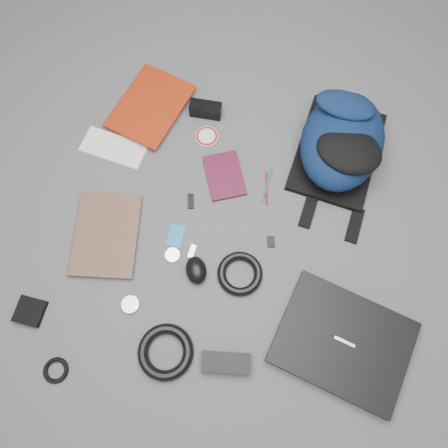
# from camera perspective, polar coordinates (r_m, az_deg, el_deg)

# --- Properties ---
(ground) EXTENTS (4.00, 4.00, 0.00)m
(ground) POSITION_cam_1_polar(r_m,az_deg,el_deg) (1.42, 0.00, -0.26)
(ground) COLOR #4F4F51
(ground) RESTS_ON ground
(backpack) EXTENTS (0.36, 0.46, 0.17)m
(backpack) POSITION_cam_1_polar(r_m,az_deg,el_deg) (1.50, 15.20, 10.48)
(backpack) COLOR black
(backpack) RESTS_ON ground
(laptop) EXTENTS (0.44, 0.39, 0.04)m
(laptop) POSITION_cam_1_polar(r_m,az_deg,el_deg) (1.37, 15.28, -14.66)
(laptop) COLOR black
(laptop) RESTS_ON ground
(textbook_red) EXTENTS (0.30, 0.35, 0.03)m
(textbook_red) POSITION_cam_1_polar(r_m,az_deg,el_deg) (1.67, -12.90, 16.17)
(textbook_red) COLOR maroon
(textbook_red) RESTS_ON ground
(comic_book) EXTENTS (0.23, 0.30, 0.02)m
(comic_book) POSITION_cam_1_polar(r_m,az_deg,el_deg) (1.48, -18.90, -1.18)
(comic_book) COLOR #AF650C
(comic_book) RESTS_ON ground
(envelope) EXTENTS (0.24, 0.14, 0.00)m
(envelope) POSITION_cam_1_polar(r_m,az_deg,el_deg) (1.58, -14.22, 9.65)
(envelope) COLOR silver
(envelope) RESTS_ON ground
(dvd_case) EXTENTS (0.17, 0.20, 0.01)m
(dvd_case) POSITION_cam_1_polar(r_m,az_deg,el_deg) (1.48, 0.06, 6.34)
(dvd_case) COLOR #3B0B1E
(dvd_case) RESTS_ON ground
(compact_camera) EXTENTS (0.11, 0.04, 0.06)m
(compact_camera) POSITION_cam_1_polar(r_m,az_deg,el_deg) (1.58, -2.42, 14.72)
(compact_camera) COLOR black
(compact_camera) RESTS_ON ground
(sticker_disc) EXTENTS (0.08, 0.08, 0.00)m
(sticker_disc) POSITION_cam_1_polar(r_m,az_deg,el_deg) (1.55, -2.27, 11.38)
(sticker_disc) COLOR silver
(sticker_disc) RESTS_ON ground
(pen_teal) EXTENTS (0.02, 0.13, 0.01)m
(pen_teal) POSITION_cam_1_polar(r_m,az_deg,el_deg) (1.47, 5.64, 5.11)
(pen_teal) COLOR #0E6983
(pen_teal) RESTS_ON ground
(pen_red) EXTENTS (0.02, 0.12, 0.01)m
(pen_red) POSITION_cam_1_polar(r_m,az_deg,el_deg) (1.47, 5.58, 4.67)
(pen_red) COLOR #A80F0C
(pen_red) RESTS_ON ground
(id_badge) EXTENTS (0.06, 0.08, 0.00)m
(id_badge) POSITION_cam_1_polar(r_m,az_deg,el_deg) (1.41, -6.32, -1.52)
(id_badge) COLOR #186AB7
(id_badge) RESTS_ON ground
(usb_black) EXTENTS (0.03, 0.05, 0.01)m
(usb_black) POSITION_cam_1_polar(r_m,az_deg,el_deg) (1.45, -4.36, 3.00)
(usb_black) COLOR black
(usb_black) RESTS_ON ground
(usb_silver) EXTENTS (0.02, 0.05, 0.01)m
(usb_silver) POSITION_cam_1_polar(r_m,az_deg,el_deg) (1.39, -4.18, -3.58)
(usb_silver) COLOR #BDBDBF
(usb_silver) RESTS_ON ground
(key_fob) EXTENTS (0.03, 0.04, 0.01)m
(key_fob) POSITION_cam_1_polar(r_m,az_deg,el_deg) (1.40, 6.16, -2.32)
(key_fob) COLOR black
(key_fob) RESTS_ON ground
(mouse) EXTENTS (0.09, 0.11, 0.05)m
(mouse) POSITION_cam_1_polar(r_m,az_deg,el_deg) (1.36, -3.66, -6.04)
(mouse) COLOR black
(mouse) RESTS_ON ground
(headphone_left) EXTENTS (0.06, 0.06, 0.01)m
(headphone_left) POSITION_cam_1_polar(r_m,az_deg,el_deg) (1.39, -6.75, -4.06)
(headphone_left) COLOR silver
(headphone_left) RESTS_ON ground
(headphone_right) EXTENTS (0.06, 0.06, 0.01)m
(headphone_right) POSITION_cam_1_polar(r_m,az_deg,el_deg) (1.38, -12.13, -10.24)
(headphone_right) COLOR silver
(headphone_right) RESTS_ON ground
(cable_coil) EXTENTS (0.19, 0.19, 0.03)m
(cable_coil) POSITION_cam_1_polar(r_m,az_deg,el_deg) (1.36, 2.09, -6.50)
(cable_coil) COLOR black
(cable_coil) RESTS_ON ground
(power_brick) EXTENTS (0.14, 0.07, 0.03)m
(power_brick) POSITION_cam_1_polar(r_m,az_deg,el_deg) (1.33, 0.27, -17.67)
(power_brick) COLOR black
(power_brick) RESTS_ON ground
(power_cord_coil) EXTENTS (0.22, 0.22, 0.03)m
(power_cord_coil) POSITION_cam_1_polar(r_m,az_deg,el_deg) (1.34, -7.63, -16.23)
(power_cord_coil) COLOR black
(power_cord_coil) RESTS_ON ground
(pouch) EXTENTS (0.09, 0.09, 0.02)m
(pouch) POSITION_cam_1_polar(r_m,az_deg,el_deg) (1.47, -24.00, -10.38)
(pouch) COLOR black
(pouch) RESTS_ON ground
(earbud_coil) EXTENTS (0.09, 0.09, 0.01)m
(earbud_coil) POSITION_cam_1_polar(r_m,az_deg,el_deg) (1.42, -21.10, -17.40)
(earbud_coil) COLOR black
(earbud_coil) RESTS_ON ground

